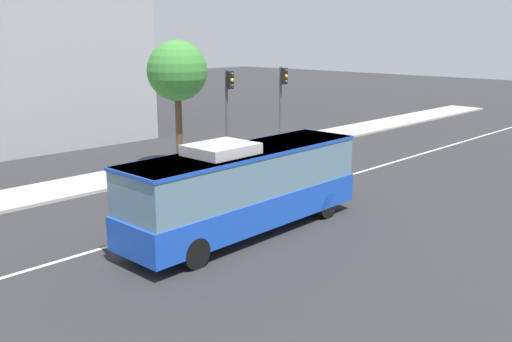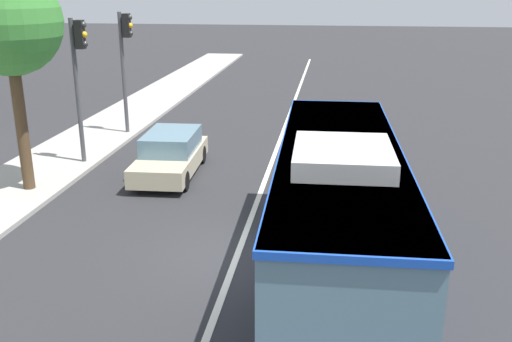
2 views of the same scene
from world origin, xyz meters
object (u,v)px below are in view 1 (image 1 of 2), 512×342
object	(u,v)px
sedan_beige	(264,161)
street_tree_kerbside_centre	(177,72)
transit_bus	(246,185)
traffic_light_mid_block	(229,100)
traffic_light_near_corner	(282,94)

from	to	relation	value
sedan_beige	street_tree_kerbside_centre	world-z (taller)	street_tree_kerbside_centre
transit_bus	traffic_light_mid_block	xyz separation A→B (m)	(7.52, 8.95, 1.75)
traffic_light_near_corner	traffic_light_mid_block	size ratio (longest dim) A/B	1.00
sedan_beige	traffic_light_mid_block	bearing A→B (deg)	-103.03
street_tree_kerbside_centre	sedan_beige	bearing A→B (deg)	-59.31
transit_bus	street_tree_kerbside_centre	distance (m)	11.16
traffic_light_near_corner	traffic_light_mid_block	bearing A→B (deg)	-91.83
traffic_light_near_corner	street_tree_kerbside_centre	distance (m)	7.58
traffic_light_mid_block	transit_bus	bearing A→B (deg)	-42.92
transit_bus	street_tree_kerbside_centre	bearing A→B (deg)	63.42
traffic_light_mid_block	street_tree_kerbside_centre	world-z (taller)	street_tree_kerbside_centre
sedan_beige	traffic_light_near_corner	bearing A→B (deg)	-149.40
transit_bus	traffic_light_mid_block	world-z (taller)	traffic_light_mid_block
sedan_beige	traffic_light_near_corner	world-z (taller)	traffic_light_near_corner
sedan_beige	street_tree_kerbside_centre	distance (m)	6.42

